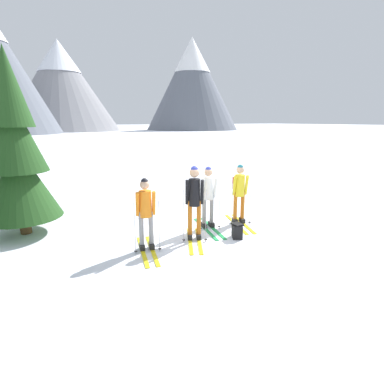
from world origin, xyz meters
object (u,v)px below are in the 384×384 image
at_px(skier_in_black, 194,198).
at_px(skier_in_white, 208,195).
at_px(pine_tree_near, 16,153).
at_px(backpack_on_snow_front, 237,231).
at_px(skier_in_yellow, 239,191).
at_px(skier_in_orange, 146,212).

distance_m(skier_in_black, skier_in_white, 0.93).
height_order(pine_tree_near, backpack_on_snow_front, pine_tree_near).
bearing_deg(skier_in_yellow, backpack_on_snow_front, -129.87).
xyz_separation_m(skier_in_black, pine_tree_near, (-3.65, 2.58, 1.06)).
distance_m(skier_in_orange, pine_tree_near, 3.71).
distance_m(pine_tree_near, backpack_on_snow_front, 5.87).
height_order(skier_in_white, skier_in_yellow, skier_in_yellow).
bearing_deg(skier_in_yellow, pine_tree_near, 158.23).
distance_m(skier_in_orange, skier_in_black, 1.28).
bearing_deg(backpack_on_snow_front, skier_in_black, 154.91).
bearing_deg(skier_in_yellow, skier_in_black, -166.07).
height_order(skier_in_orange, skier_in_white, skier_in_white).
relative_size(skier_in_yellow, backpack_on_snow_front, 4.32).
xyz_separation_m(skier_in_yellow, pine_tree_near, (-5.38, 2.15, 1.16)).
bearing_deg(backpack_on_snow_front, skier_in_yellow, 50.13).
height_order(skier_in_black, skier_in_yellow, skier_in_black).
relative_size(skier_in_white, skier_in_yellow, 1.06).
bearing_deg(pine_tree_near, skier_in_black, -35.25).
xyz_separation_m(skier_in_black, skier_in_white, (0.75, 0.54, -0.13)).
xyz_separation_m(skier_in_orange, backpack_on_snow_front, (2.25, -0.46, -0.73)).
bearing_deg(backpack_on_snow_front, pine_tree_near, 146.74).
xyz_separation_m(skier_in_orange, skier_in_black, (1.27, 0.00, 0.15)).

